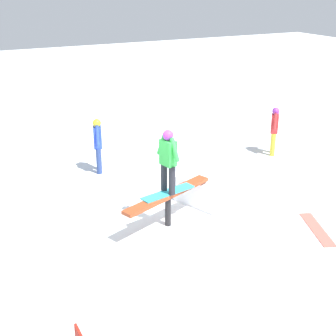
# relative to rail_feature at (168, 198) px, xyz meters

# --- Properties ---
(ground_plane) EXTENTS (60.00, 60.00, 0.00)m
(ground_plane) POSITION_rel_rail_feature_xyz_m (0.00, 0.00, -0.68)
(ground_plane) COLOR white
(rail_feature) EXTENTS (2.48, 1.17, 0.80)m
(rail_feature) POSITION_rel_rail_feature_xyz_m (0.00, 0.00, 0.00)
(rail_feature) COLOR black
(rail_feature) RESTS_ON ground
(snow_kicker_ramp) EXTENTS (2.22, 2.05, 0.66)m
(snow_kicker_ramp) POSITION_rel_rail_feature_xyz_m (-1.82, -0.70, -0.35)
(snow_kicker_ramp) COLOR white
(snow_kicker_ramp) RESTS_ON ground
(main_rider_on_rail) EXTENTS (1.35, 0.73, 1.46)m
(main_rider_on_rail) POSITION_rel_rail_feature_xyz_m (0.00, 0.00, 0.86)
(main_rider_on_rail) COLOR #32BBCE
(main_rider_on_rail) RESTS_ON rail_feature
(bystander_blue) EXTENTS (0.33, 0.69, 1.58)m
(bystander_blue) POSITION_rel_rail_feature_xyz_m (0.35, -3.72, 0.20)
(bystander_blue) COLOR navy
(bystander_blue) RESTS_ON ground
(bystander_red) EXTENTS (0.47, 0.56, 1.52)m
(bystander_red) POSITION_rel_rail_feature_xyz_m (-5.03, -2.62, 0.17)
(bystander_red) COLOR gold
(bystander_red) RESTS_ON ground
(loose_snowboard_coral) EXTENTS (0.82, 1.50, 0.02)m
(loose_snowboard_coral) POSITION_rel_rail_feature_xyz_m (-2.88, 1.69, -0.67)
(loose_snowboard_coral) COLOR #E16557
(loose_snowboard_coral) RESTS_ON ground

